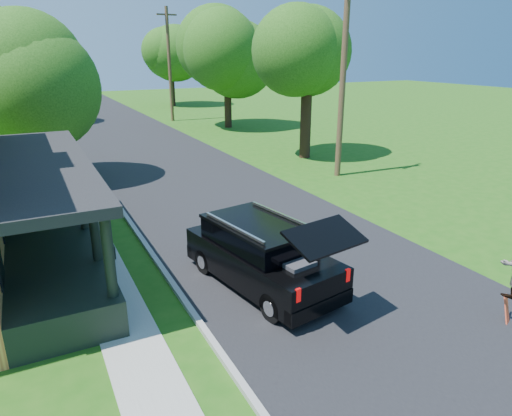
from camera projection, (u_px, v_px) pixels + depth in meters
name	position (u px, v px, depth m)	size (l,w,h in m)	color
ground	(358.00, 299.00, 11.73)	(140.00, 140.00, 0.00)	#1E5611
street	(154.00, 153.00, 28.59)	(8.00, 120.00, 0.02)	black
curb	(86.00, 160.00, 26.86)	(0.15, 120.00, 0.12)	#9F9F9A
sidewalk	(58.00, 162.00, 26.20)	(1.30, 120.00, 0.03)	#9C9B93
black_suv	(262.00, 254.00, 12.16)	(2.75, 5.37, 2.38)	black
skateboard	(506.00, 311.00, 10.73)	(0.34, 0.37, 0.73)	#B12D0F
tree_left_mid	(36.00, 72.00, 21.33)	(6.63, 6.36, 8.01)	black
tree_right_near	(307.00, 51.00, 25.52)	(6.91, 7.11, 9.15)	black
tree_right_mid	(226.00, 49.00, 36.33)	(6.81, 6.58, 9.55)	black
tree_right_far	(169.00, 50.00, 51.60)	(8.07, 7.87, 9.62)	black
utility_pole_near	(343.00, 73.00, 21.82)	(1.79, 0.62, 9.81)	#473521
utility_pole_far	(169.00, 64.00, 40.33)	(1.81, 0.32, 9.70)	#473521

